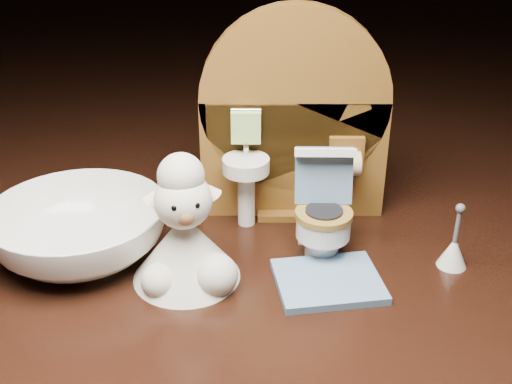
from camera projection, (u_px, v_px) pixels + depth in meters
backdrop_panel at (293, 128)px, 0.44m from camera, size 0.13×0.05×0.15m
toy_toilet at (323, 215)px, 0.41m from camera, size 0.04×0.05×0.07m
bath_mat at (328, 281)px, 0.39m from camera, size 0.07×0.06×0.00m
toilet_brush at (454, 250)px, 0.40m from camera, size 0.02×0.02×0.04m
plush_lamb at (186, 238)px, 0.38m from camera, size 0.07×0.07×0.09m
ceramic_bowl at (80, 231)px, 0.41m from camera, size 0.14×0.14×0.04m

